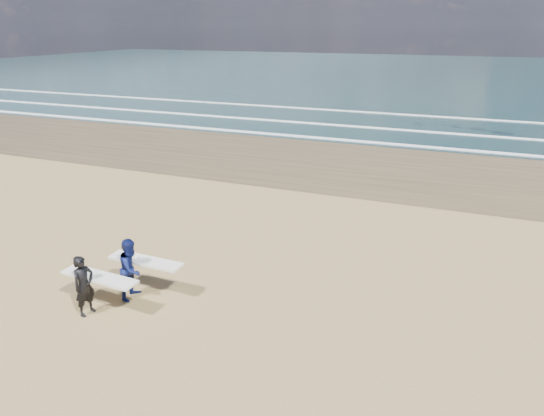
% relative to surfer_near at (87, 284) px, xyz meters
% --- Properties ---
extents(surfer_near, '(2.23, 1.00, 1.64)m').
position_rel_surfer_near_xyz_m(surfer_near, '(0.00, 0.00, 0.00)').
color(surfer_near, black).
rests_on(surfer_near, ground).
extents(surfer_far, '(2.21, 1.07, 1.73)m').
position_rel_surfer_near_xyz_m(surfer_far, '(0.59, 1.13, 0.03)').
color(surfer_far, '#0E164F').
rests_on(surfer_far, ground).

